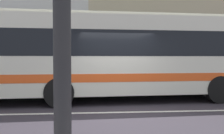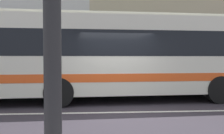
% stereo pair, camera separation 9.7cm
% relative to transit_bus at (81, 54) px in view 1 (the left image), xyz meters
% --- Properties ---
extents(ground_plane, '(160.00, 160.00, 0.00)m').
position_rel_transit_bus_xyz_m(ground_plane, '(1.31, -2.11, -1.80)').
color(ground_plane, '#332E36').
extents(lane_centre_line, '(60.00, 0.16, 0.01)m').
position_rel_transit_bus_xyz_m(lane_centre_line, '(1.31, -2.11, -1.79)').
color(lane_centre_line, silver).
rests_on(lane_centre_line, ground_plane).
extents(hedge_row_far, '(23.42, 1.10, 1.09)m').
position_rel_transit_bus_xyz_m(hedge_row_far, '(-2.68, 3.38, -1.25)').
color(hedge_row_far, '#214822').
rests_on(hedge_row_far, ground_plane).
extents(apartment_block_right, '(20.84, 9.82, 12.95)m').
position_rel_transit_bus_xyz_m(apartment_block_right, '(10.61, 11.58, 4.68)').
color(apartment_block_right, '#C1B391').
rests_on(apartment_block_right, ground_plane).
extents(transit_bus, '(12.09, 3.24, 3.26)m').
position_rel_transit_bus_xyz_m(transit_bus, '(0.00, 0.00, 0.00)').
color(transit_bus, beige).
rests_on(transit_bus, ground_plane).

